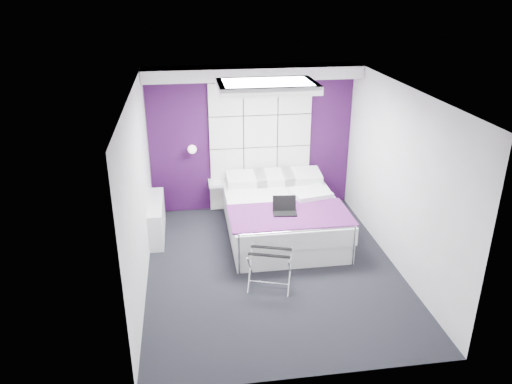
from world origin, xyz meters
TOP-DOWN VIEW (x-y plane):
  - floor at (0.00, 0.00)m, footprint 4.40×4.40m
  - ceiling at (0.00, 0.00)m, footprint 4.40×4.40m
  - wall_back at (0.00, 2.20)m, footprint 3.60×0.00m
  - wall_left at (-1.80, 0.00)m, footprint 0.00×4.40m
  - wall_right at (1.80, 0.00)m, footprint 0.00×4.40m
  - accent_wall at (0.00, 2.19)m, footprint 3.58×0.02m
  - soffit at (0.00, 1.95)m, footprint 3.58×0.50m
  - headboard at (0.15, 2.14)m, footprint 1.80×0.08m
  - skylight at (0.00, 0.60)m, footprint 1.36×0.86m
  - wall_lamp at (-1.05, 2.06)m, footprint 0.15×0.15m
  - radiator at (-1.69, 1.30)m, footprint 0.22×1.20m
  - bed at (0.34, 1.03)m, footprint 1.84×2.23m
  - nightstand at (-0.56, 2.02)m, footprint 0.47×0.37m
  - luggage_rack at (-0.12, -0.46)m, footprint 0.56×0.42m
  - laptop at (0.27, 0.55)m, footprint 0.35×0.25m

SIDE VIEW (x-z plane):
  - floor at x=0.00m, z-range 0.00..0.00m
  - luggage_rack at x=-0.12m, z-range 0.00..0.56m
  - radiator at x=-1.69m, z-range 0.00..0.60m
  - bed at x=0.34m, z-range -0.06..0.72m
  - nightstand at x=-0.56m, z-range 0.55..0.60m
  - laptop at x=0.27m, z-range 0.56..0.82m
  - headboard at x=0.15m, z-range 0.02..2.32m
  - wall_lamp at x=-1.05m, z-range 1.15..1.29m
  - wall_left at x=-1.80m, z-range -0.90..3.50m
  - wall_right at x=1.80m, z-range -0.90..3.50m
  - accent_wall at x=0.00m, z-range 0.01..2.59m
  - wall_back at x=0.00m, z-range -0.50..3.10m
  - soffit at x=0.00m, z-range 2.40..2.60m
  - skylight at x=0.00m, z-range 2.49..2.61m
  - ceiling at x=0.00m, z-range 2.60..2.60m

